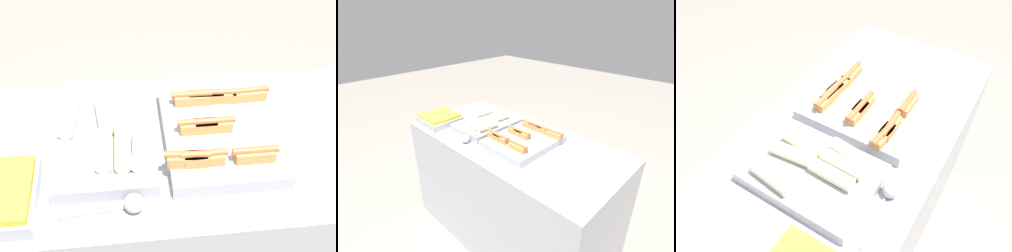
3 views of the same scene
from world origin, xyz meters
The scene contains 6 objects.
ground_plane centered at (0.00, 0.00, 0.00)m, with size 12.00×12.00×0.00m, color gray.
counter centered at (0.00, 0.00, 0.43)m, with size 1.53×0.74×0.87m.
tray_hotdogs centered at (0.11, 0.00, 0.90)m, with size 0.40×0.47×0.10m.
tray_wraps centered at (-0.26, 0.00, 0.90)m, with size 0.32×0.45×0.10m.
tray_side_front centered at (-0.59, -0.20, 0.90)m, with size 0.27×0.27×0.07m.
serving_spoon_near centered at (-0.19, -0.26, 0.89)m, with size 0.25×0.06×0.06m.
Camera 2 is at (1.11, -1.17, 1.71)m, focal length 28.00 mm.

